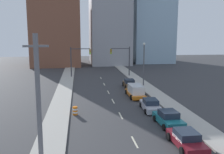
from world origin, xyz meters
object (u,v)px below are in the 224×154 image
traffic_signal_right (124,57)px  traffic_barrel (75,111)px  traffic_signal_left (77,58)px  sedan_maroon (186,139)px  utility_pole_left_near (39,102)px  sedan_brown (129,84)px  sedan_teal (168,119)px  sedan_silver (151,105)px  street_lamp (144,61)px  box_truck_orange (136,91)px

traffic_signal_right → traffic_barrel: (-10.41, -26.18, -3.76)m
traffic_signal_right → traffic_signal_left: bearing=180.0°
sedan_maroon → utility_pole_left_near: bearing=-170.6°
traffic_signal_right → traffic_barrel: 28.42m
sedan_maroon → traffic_signal_right: bearing=87.8°
traffic_signal_left → sedan_brown: traffic_signal_left is taller
sedan_maroon → sedan_brown: sedan_brown is taller
traffic_barrel → sedan_brown: (9.17, 13.98, 0.20)m
sedan_brown → sedan_teal: bearing=-87.5°
traffic_signal_right → sedan_teal: traffic_signal_right is taller
traffic_signal_right → sedan_brown: 12.77m
utility_pole_left_near → sedan_brown: 28.12m
traffic_signal_left → sedan_silver: size_ratio=1.38×
street_lamp → traffic_signal_right: bearing=97.5°
street_lamp → sedan_teal: (-2.51, -19.46, -3.85)m
traffic_barrel → sedan_teal: sedan_teal is taller
box_truck_orange → sedan_teal: bearing=-87.3°
utility_pole_left_near → sedan_maroon: size_ratio=2.01×
utility_pole_left_near → sedan_maroon: 12.03m
traffic_signal_left → traffic_signal_right: 10.34m
traffic_signal_right → box_truck_orange: bearing=-95.1°
sedan_maroon → sedan_silver: (-0.03, 10.16, 0.00)m
traffic_signal_right → box_truck_orange: 19.21m
sedan_silver → box_truck_orange: 6.81m
traffic_signal_left → sedan_teal: size_ratio=1.50×
traffic_signal_right → box_truck_orange: traffic_signal_right is taller
traffic_signal_left → sedan_brown: bearing=-53.3°
sedan_teal → sedan_brown: size_ratio=0.91×
street_lamp → sedan_maroon: size_ratio=1.71×
traffic_signal_left → street_lamp: (11.84, -11.31, 0.29)m
traffic_signal_right → sedan_silver: size_ratio=1.38×
utility_pole_left_near → sedan_brown: (11.28, 25.45, -4.00)m
utility_pole_left_near → traffic_barrel: bearing=79.6°
traffic_signal_right → sedan_silver: bearing=-93.1°
traffic_barrel → box_truck_orange: box_truck_orange is taller
street_lamp → sedan_teal: size_ratio=1.77×
box_truck_orange → sedan_maroon: bearing=-89.4°
box_truck_orange → street_lamp: bearing=66.7°
sedan_maroon → box_truck_orange: box_truck_orange is taller
traffic_signal_left → sedan_teal: (9.33, -30.76, -3.56)m
traffic_signal_left → street_lamp: 16.37m
traffic_barrel → sedan_brown: size_ratio=0.20×
street_lamp → sedan_brown: street_lamp is taller
utility_pole_left_near → sedan_maroon: bearing=9.4°
traffic_signal_left → traffic_barrel: size_ratio=6.90×
box_truck_orange → traffic_signal_left: bearing=114.2°
sedan_maroon → sedan_silver: size_ratio=0.95×
street_lamp → sedan_silver: street_lamp is taller
street_lamp → sedan_silver: bearing=-101.3°
sedan_teal → street_lamp: bearing=79.9°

